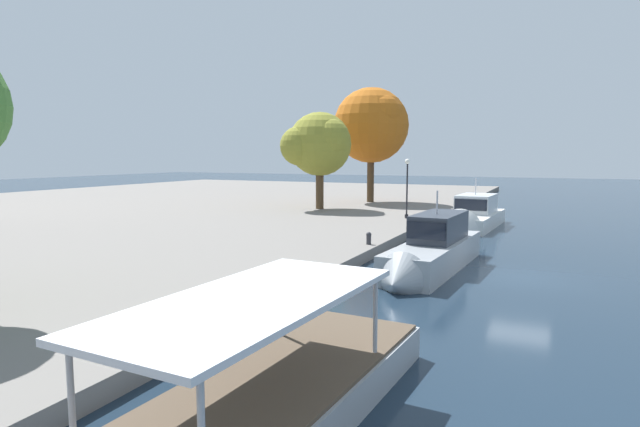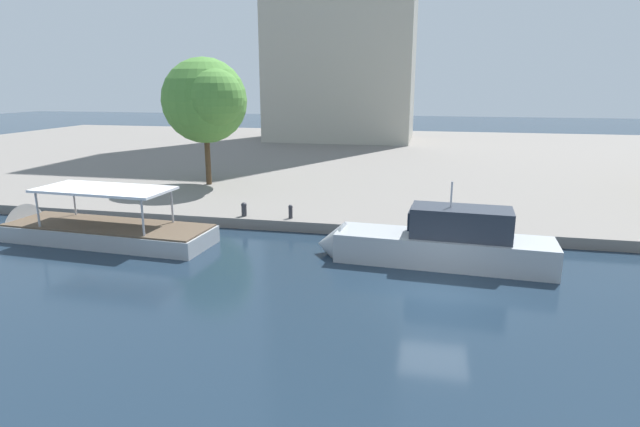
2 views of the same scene
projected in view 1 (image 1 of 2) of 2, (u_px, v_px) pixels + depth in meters
ground_plane at (521, 278)px, 22.40m from camera, size 220.00×220.00×0.00m
motor_yacht_1 at (432, 254)px, 23.70m from camera, size 10.21×2.82×4.24m
motor_yacht_2 at (472, 219)px, 37.68m from camera, size 10.05×3.49×4.67m
mooring_bollard_0 at (369, 238)px, 27.50m from camera, size 0.28×0.28×0.66m
mooring_bollard_1 at (274, 275)px, 18.66m from camera, size 0.24×0.24×0.74m
mooring_bollard_2 at (235, 293)px, 16.29m from camera, size 0.31×0.31×0.76m
lamp_post at (407, 183)px, 38.72m from camera, size 0.38×0.38×4.41m
tree_0 at (372, 125)px, 51.97m from camera, size 7.43×7.43×11.35m
tree_1 at (318, 144)px, 45.07m from camera, size 5.75×5.87×8.39m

